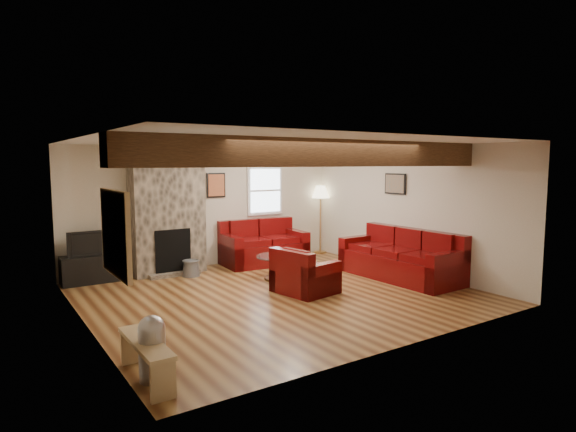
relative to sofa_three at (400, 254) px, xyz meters
name	(u,v)px	position (x,y,z in m)	size (l,w,h in m)	color
room	(279,219)	(-2.48, 0.33, 0.79)	(8.00, 8.00, 8.00)	#593017
oak_beam	(327,153)	(-2.48, -0.92, 1.85)	(6.00, 0.36, 0.38)	black
chimney_breast	(168,212)	(-3.48, 2.82, 0.76)	(1.40, 0.67, 2.50)	#332E27
back_window	(265,190)	(-1.13, 3.04, 1.09)	(0.90, 0.08, 1.10)	silver
hatch_window	(116,233)	(-5.44, -1.17, 0.99)	(0.08, 1.00, 0.90)	tan
ceiling_dome	(294,148)	(-1.58, 1.23, 1.98)	(0.40, 0.40, 0.18)	white
artwork_back	(216,185)	(-2.33, 3.04, 1.24)	(0.42, 0.06, 0.52)	black
artwork_right	(395,184)	(0.48, 0.63, 1.29)	(0.06, 0.55, 0.42)	black
sofa_three	(400,254)	(0.00, 0.00, 0.00)	(2.37, 0.99, 0.92)	#410904
loveseat	(263,242)	(-1.46, 2.56, 0.01)	(1.76, 1.01, 0.94)	#410904
armchair_red	(305,270)	(-2.06, 0.18, -0.08)	(0.93, 0.81, 0.75)	#410904
coffee_table	(281,267)	(-1.91, 1.18, -0.23)	(0.91, 0.91, 0.48)	#4B2B18
tv_cabinet	(91,269)	(-4.93, 2.86, -0.20)	(1.02, 0.41, 0.51)	black
television	(90,243)	(-4.93, 2.86, 0.28)	(0.79, 0.10, 0.45)	black
floor_lamp	(321,196)	(0.32, 2.88, 0.93)	(0.42, 0.42, 1.63)	tan
pine_bench	(146,361)	(-5.31, -1.62, -0.25)	(0.25, 1.09, 0.41)	tan
pedal_bin	(152,348)	(-5.26, -1.66, -0.12)	(0.27, 0.27, 0.67)	#A2A3A7
coal_bucket	(191,268)	(-3.22, 2.33, -0.30)	(0.34, 0.34, 0.32)	slate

